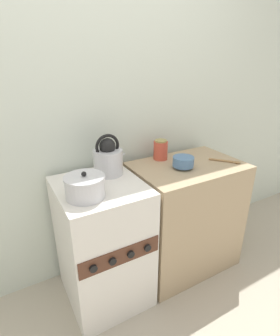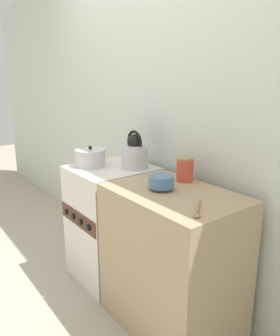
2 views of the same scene
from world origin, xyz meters
name	(u,v)px [view 1 (image 1 of 2)]	position (x,y,z in m)	size (l,w,h in m)	color
ground_plane	(123,322)	(0.00, 0.00, 0.00)	(12.00, 12.00, 0.00)	#B2A893
wall_back	(76,113)	(0.00, 0.64, 1.25)	(7.00, 0.06, 2.50)	silver
stove	(103,243)	(0.00, 0.28, 0.44)	(0.52, 0.59, 0.88)	silver
counter	(184,216)	(0.68, 0.27, 0.44)	(0.80, 0.54, 0.88)	tan
kettle	(108,159)	(0.12, 0.41, 0.98)	(0.23, 0.19, 0.27)	silver
cooking_pot	(85,187)	(-0.12, 0.18, 0.94)	(0.22, 0.22, 0.15)	silver
enamel_bowl	(183,162)	(0.61, 0.24, 0.92)	(0.15, 0.15, 0.08)	#4C729E
storage_jar	(161,150)	(0.57, 0.47, 0.95)	(0.11, 0.11, 0.15)	#CC4C38
wooden_spoon	(227,161)	(0.96, 0.17, 0.88)	(0.16, 0.19, 0.02)	#A37A4C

